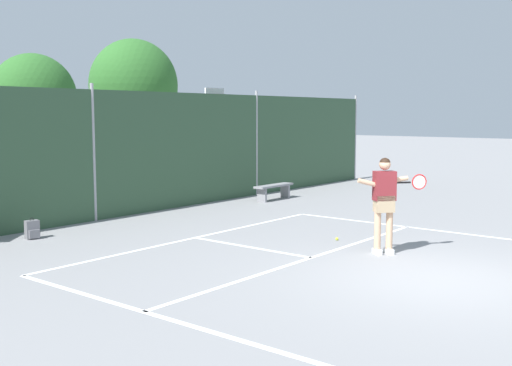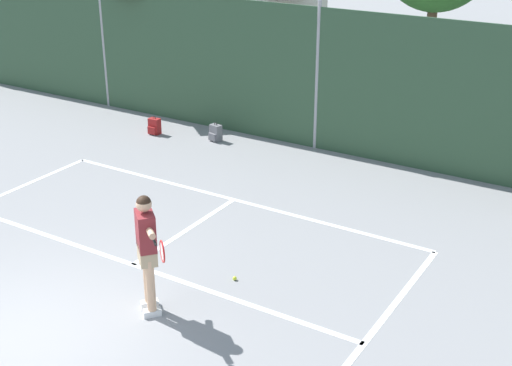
% 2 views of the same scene
% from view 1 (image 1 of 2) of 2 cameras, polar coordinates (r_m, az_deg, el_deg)
% --- Properties ---
extents(ground_plane, '(120.00, 120.00, 0.00)m').
position_cam_1_polar(ground_plane, '(10.65, 16.36, -8.49)').
color(ground_plane, gray).
extents(court_markings, '(8.30, 11.10, 0.01)m').
position_cam_1_polar(court_markings, '(10.90, 13.19, -8.04)').
color(court_markings, white).
rests_on(court_markings, ground).
extents(chainlink_fence, '(26.09, 0.09, 3.43)m').
position_cam_1_polar(chainlink_fence, '(16.06, -14.64, 2.44)').
color(chainlink_fence, '#2D4C33').
rests_on(chainlink_fence, ground).
extents(basketball_hoop, '(0.90, 0.67, 3.55)m').
position_cam_1_polar(basketball_hoop, '(21.42, -3.88, 5.35)').
color(basketball_hoop, '#284CB2').
rests_on(basketball_hoop, ground).
extents(tennis_player, '(1.19, 0.91, 1.85)m').
position_cam_1_polar(tennis_player, '(12.10, 11.70, -1.24)').
color(tennis_player, silver).
rests_on(tennis_player, ground).
extents(tennis_ball, '(0.07, 0.07, 0.07)m').
position_cam_1_polar(tennis_ball, '(13.41, 7.41, -5.09)').
color(tennis_ball, '#CCE033').
rests_on(tennis_ball, ground).
extents(backpack_grey, '(0.31, 0.28, 0.46)m').
position_cam_1_polar(backpack_grey, '(14.27, -19.78, -4.07)').
color(backpack_grey, slate).
rests_on(backpack_grey, ground).
extents(courtside_bench, '(1.60, 0.36, 0.48)m').
position_cam_1_polar(courtside_bench, '(19.45, 1.65, -0.50)').
color(courtside_bench, gray).
rests_on(courtside_bench, ground).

